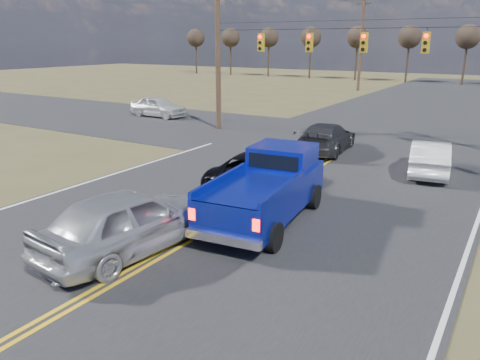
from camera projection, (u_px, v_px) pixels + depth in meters
The scene contains 12 objects.
ground at pixel (104, 288), 10.60m from camera, with size 160.00×160.00×0.00m, color brown.
road_main at pixel (293, 181), 18.77m from camera, with size 14.00×120.00×0.02m, color #28282B.
road_cross at pixel (357, 145), 25.31m from camera, with size 120.00×12.00×0.02m, color #28282B.
signal_gantry at pixel (372, 48), 23.43m from camera, with size 19.60×4.83×10.00m.
utility_poles at pixel (358, 44), 23.00m from camera, with size 19.60×58.32×10.00m.
treeline at pixel (406, 36), 31.00m from camera, with size 87.00×117.80×7.40m.
pickup_truck at pixel (268, 188), 14.34m from camera, with size 2.77×5.90×2.14m.
silver_suv at pixel (129, 221), 12.23m from camera, with size 2.06×5.11×1.74m, color #A4A5AC.
black_suv at pixel (258, 170), 17.75m from camera, with size 2.28×4.94×1.37m, color black.
white_car_queue at pixel (430, 158), 19.53m from camera, with size 1.50×4.31×1.42m, color silver.
dgrey_car_queue at pixel (326, 138), 23.46m from camera, with size 2.05×5.05×1.47m, color #2F3034.
cross_car_west at pixel (158, 107), 34.33m from camera, with size 4.45×1.79×1.52m, color silver.
Camera 1 is at (7.59, -6.44, 5.39)m, focal length 35.00 mm.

